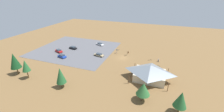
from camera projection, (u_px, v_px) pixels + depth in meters
ground at (123, 58)px, 66.70m from camera, size 160.00×160.00×0.00m
parking_lot_asphalt at (76, 49)px, 76.61m from camera, size 39.83×35.41×0.05m
bike_pavilion at (150, 72)px, 49.26m from camera, size 12.59×10.18×5.51m
trash_bin at (128, 52)px, 71.40m from camera, size 0.60×0.60×0.90m
lot_sign at (117, 51)px, 70.81m from camera, size 0.56×0.08×2.20m
pine_far_west at (181, 99)px, 34.81m from camera, size 3.26×3.26×6.50m
pine_west at (60, 75)px, 44.58m from camera, size 3.14×3.14×6.98m
pine_mideast at (143, 89)px, 39.09m from camera, size 3.87×3.87×5.78m
pine_far_east at (14, 61)px, 51.49m from camera, size 3.64×3.64×8.36m
pine_center at (25, 66)px, 49.06m from camera, size 2.67×2.67×7.08m
bicycle_purple_mid_cluster at (116, 53)px, 70.64m from camera, size 1.51×0.90×0.78m
bicycle_white_trailside at (118, 50)px, 74.65m from camera, size 0.69×1.58×0.80m
bicycle_red_edge_south at (152, 65)px, 59.00m from camera, size 0.56×1.66×0.77m
bicycle_black_yard_front at (126, 55)px, 68.36m from camera, size 1.32×1.17×0.77m
bicycle_orange_by_bin at (144, 66)px, 58.15m from camera, size 1.63×0.61×0.85m
bicycle_teal_yard_right at (158, 66)px, 58.38m from camera, size 1.41×0.99×0.82m
bicycle_yellow_back_row at (150, 60)px, 63.71m from camera, size 1.61×0.61×0.79m
car_black_far_end at (73, 48)px, 76.41m from camera, size 4.56×2.55×1.37m
car_white_end_stall at (100, 44)px, 81.68m from camera, size 4.99×3.46×1.32m
car_blue_inner_stall at (62, 56)px, 66.52m from camera, size 4.56×2.94×1.51m
car_tan_back_corner at (99, 55)px, 67.95m from camera, size 5.01×2.61×1.33m
car_red_mid_lot at (59, 51)px, 72.42m from camera, size 4.72×3.33×1.42m
visitor_at_bikes at (158, 60)px, 62.44m from camera, size 0.38×0.36×1.64m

